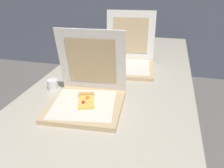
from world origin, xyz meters
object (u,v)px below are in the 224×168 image
pizza_box_front (87,95)px  cup_white_mid (79,69)px  pizza_box_middle (128,60)px  table (116,87)px  cup_white_near_center (53,85)px

pizza_box_front → cup_white_mid: bearing=113.4°
pizza_box_middle → cup_white_mid: size_ratio=7.19×
cup_white_mid → table: bearing=-12.7°
pizza_box_front → cup_white_mid: (-0.19, 0.36, -0.02)m
cup_white_mid → cup_white_near_center: (-0.05, -0.25, 0.00)m
table → pizza_box_middle: 0.25m
pizza_box_middle → cup_white_mid: pizza_box_middle is taller
pizza_box_front → pizza_box_middle: size_ratio=0.89×
cup_white_mid → cup_white_near_center: bearing=-102.2°
cup_white_mid → pizza_box_middle: bearing=30.6°
pizza_box_middle → cup_white_near_center: (-0.34, -0.42, -0.03)m
table → cup_white_mid: size_ratio=40.20×
table → pizza_box_front: (-0.07, -0.31, 0.10)m
pizza_box_front → cup_white_near_center: 0.27m
pizza_box_middle → cup_white_mid: 0.34m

